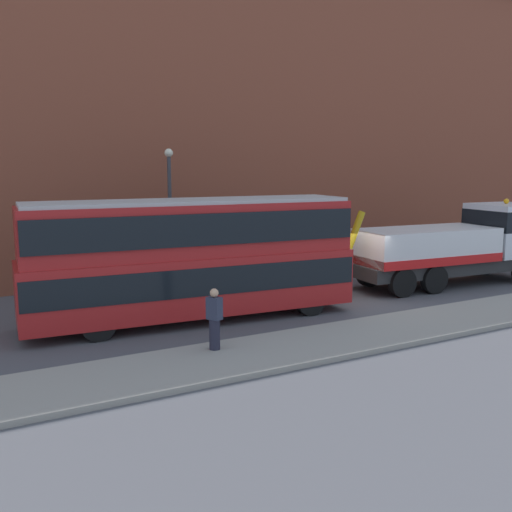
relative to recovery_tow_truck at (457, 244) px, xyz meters
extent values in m
plane|color=#4C4C51|center=(-5.93, -0.09, -1.76)|extent=(120.00, 120.00, 0.00)
cube|color=gray|center=(-5.93, -4.29, -1.68)|extent=(60.00, 2.80, 0.15)
cube|color=brown|center=(-5.93, 7.50, 6.24)|extent=(60.00, 1.20, 16.00)
cube|color=#2D2D2D|center=(-0.48, 0.04, -0.90)|extent=(9.15, 2.93, 0.55)
cube|color=silver|center=(2.71, -0.22, 0.52)|extent=(2.80, 2.80, 2.30)
cube|color=black|center=(2.71, -0.22, 0.97)|extent=(2.83, 2.83, 0.90)
cube|color=silver|center=(-1.78, 0.14, 0.07)|extent=(6.29, 3.09, 1.40)
cube|color=red|center=(-1.78, 0.14, -0.45)|extent=(6.30, 3.14, 0.36)
cylinder|color=#B79914|center=(-5.47, 0.45, 0.37)|extent=(1.25, 0.38, 2.52)
sphere|color=orange|center=(2.71, -0.22, 1.79)|extent=(0.24, 0.24, 0.24)
cylinder|color=black|center=(2.90, 0.88, -1.18)|extent=(1.18, 0.43, 1.16)
cylinder|color=black|center=(-2.08, 1.28, -1.18)|extent=(1.18, 0.43, 1.16)
cylinder|color=black|center=(-2.26, -0.93, -1.18)|extent=(1.18, 0.43, 1.16)
cylinder|color=black|center=(-3.68, 1.41, -1.18)|extent=(1.18, 0.43, 1.16)
cylinder|color=black|center=(-3.86, -0.80, -1.18)|extent=(1.18, 0.43, 1.16)
cube|color=#AD1E1E|center=(-12.39, 0.04, -0.47)|extent=(11.17, 3.39, 1.90)
cube|color=#AD1E1E|center=(-12.39, 0.04, 1.33)|extent=(10.94, 3.27, 1.70)
cube|color=black|center=(-12.39, 0.04, -0.22)|extent=(11.06, 3.43, 0.90)
cube|color=black|center=(-12.39, 0.04, 1.43)|extent=(10.84, 3.41, 1.00)
cube|color=#B2B2B2|center=(-12.39, 0.04, 2.24)|extent=(10.71, 3.15, 0.12)
cube|color=yellow|center=(-6.89, -0.41, 0.78)|extent=(0.18, 1.50, 0.44)
cylinder|color=black|center=(-8.41, 0.80, -1.24)|extent=(1.06, 0.38, 1.04)
cylinder|color=black|center=(-8.59, -1.35, -1.24)|extent=(1.06, 0.38, 1.04)
cylinder|color=black|center=(-15.59, 1.38, -1.24)|extent=(1.06, 0.38, 1.04)
cylinder|color=black|center=(-15.76, -0.77, -1.24)|extent=(1.06, 0.38, 1.04)
cylinder|color=#232333|center=(-13.26, -3.56, -1.18)|extent=(0.40, 0.40, 0.85)
cube|color=#2D3347|center=(-13.26, -3.56, -0.45)|extent=(0.41, 0.47, 0.62)
sphere|color=tan|center=(-13.26, -3.56, -0.02)|extent=(0.24, 0.24, 0.24)
cylinder|color=#38383D|center=(-11.18, 5.30, 0.99)|extent=(0.16, 0.16, 5.50)
sphere|color=#EAE5C6|center=(-11.18, 5.30, 3.89)|extent=(0.36, 0.36, 0.36)
camera|label=1|loc=(-19.66, -17.54, 3.45)|focal=40.58mm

